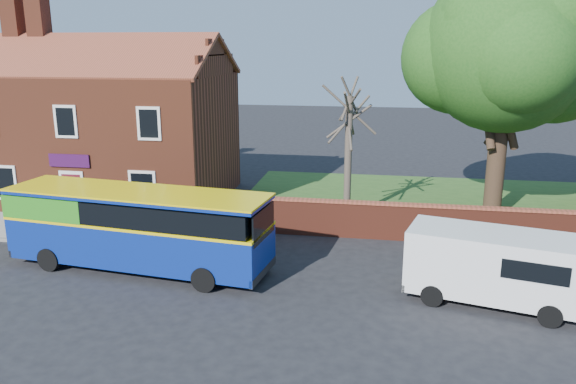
# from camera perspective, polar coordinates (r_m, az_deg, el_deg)

# --- Properties ---
(ground) EXTENTS (120.00, 120.00, 0.00)m
(ground) POSITION_cam_1_polar(r_m,az_deg,el_deg) (19.17, -13.68, -10.28)
(ground) COLOR black
(ground) RESTS_ON ground
(pavement) EXTENTS (18.00, 3.50, 0.12)m
(pavement) POSITION_cam_1_polar(r_m,az_deg,el_deg) (27.06, -22.62, -3.44)
(pavement) COLOR gray
(pavement) RESTS_ON ground
(kerb) EXTENTS (18.00, 0.15, 0.14)m
(kerb) POSITION_cam_1_polar(r_m,az_deg,el_deg) (25.69, -24.67, -4.58)
(kerb) COLOR slate
(kerb) RESTS_ON ground
(grass_strip) EXTENTS (26.00, 12.00, 0.04)m
(grass_strip) POSITION_cam_1_polar(r_m,az_deg,el_deg) (30.49, 20.24, -1.33)
(grass_strip) COLOR #426B28
(grass_strip) RESTS_ON ground
(shop_building) EXTENTS (12.30, 8.13, 10.50)m
(shop_building) POSITION_cam_1_polar(r_m,az_deg,el_deg) (31.19, -17.71, 5.62)
(shop_building) COLOR brown
(shop_building) RESTS_ON ground
(boundary_wall) EXTENTS (22.00, 0.38, 1.60)m
(boundary_wall) POSITION_cam_1_polar(r_m,az_deg,el_deg) (24.64, 22.80, -3.35)
(boundary_wall) COLOR maroon
(boundary_wall) RESTS_ON ground
(bus) EXTENTS (9.89, 3.64, 2.95)m
(bus) POSITION_cam_1_polar(r_m,az_deg,el_deg) (21.11, -15.69, -3.18)
(bus) COLOR navy
(bus) RESTS_ON ground
(van_near) EXTENTS (5.64, 3.34, 2.32)m
(van_near) POSITION_cam_1_polar(r_m,az_deg,el_deg) (18.86, 20.27, -6.93)
(van_near) COLOR white
(van_near) RESTS_ON ground
(large_tree) EXTENTS (9.50, 7.52, 11.59)m
(large_tree) POSITION_cam_1_polar(r_m,az_deg,el_deg) (27.65, 21.43, 12.95)
(large_tree) COLOR black
(large_tree) RESTS_ON ground
(bare_tree) EXTENTS (2.36, 2.81, 6.30)m
(bare_tree) POSITION_cam_1_polar(r_m,az_deg,el_deg) (25.82, 6.14, 4.06)
(bare_tree) COLOR #4C4238
(bare_tree) RESTS_ON ground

